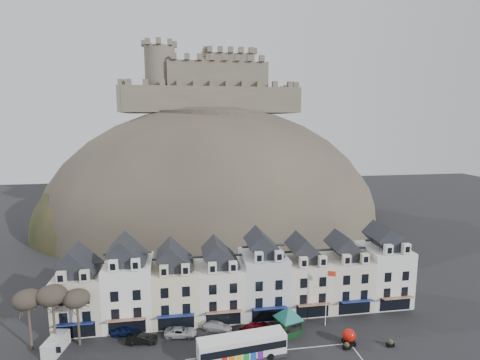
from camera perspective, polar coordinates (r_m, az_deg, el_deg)
The scene contains 19 objects.
townhouse_terrace at distance 60.40m, azimuth 0.44°, elevation -14.87°, with size 54.40×9.35×11.80m.
castle_hill at distance 111.92m, azimuth -3.55°, elevation -6.34°, with size 100.00×76.00×68.00m.
castle at distance 115.27m, azimuth -4.48°, elevation 14.21°, with size 50.20×22.20×22.00m.
tree_left_far at distance 57.61m, azimuth -29.66°, elevation -15.61°, with size 3.61×3.61×8.24m.
tree_left_mid at distance 56.51m, azimuth -26.74°, elevation -15.48°, with size 3.78×3.78×8.64m.
tree_left_near at distance 55.96m, azimuth -23.64°, elevation -16.28°, with size 3.43×3.43×7.84m.
bus at distance 51.40m, azimuth 0.29°, elevation -24.01°, with size 11.43×3.88×3.16m.
bus_shelter at distance 55.88m, azimuth 7.41°, elevation -19.44°, with size 6.21×6.21×4.13m.
red_buoy at distance 56.39m, azimuth 16.27°, elevation -21.92°, with size 1.74×1.74×2.16m.
flagpole at distance 58.02m, azimuth 13.13°, elevation -16.50°, with size 1.16×0.58×8.75m.
white_van at distance 58.37m, azimuth -26.24°, elevation -21.54°, with size 2.57×4.47×1.92m.
planter_west at distance 55.64m, azimuth 15.96°, elevation -23.13°, with size 1.04×0.68×0.97m.
planter_east at distance 57.91m, azimuth 21.94°, elevation -22.06°, with size 1.02×0.70×1.00m.
car_navy at distance 58.83m, azimuth -17.05°, elevation -21.02°, with size 1.64×4.07×1.39m, color #0B143A.
car_black at distance 56.41m, azimuth -14.75°, elevation -22.35°, with size 1.41×4.05×1.33m, color black.
car_silver at distance 56.92m, azimuth -9.03°, elevation -21.90°, with size 2.05×4.38×1.24m, color silver.
car_white at distance 57.65m, azimuth -3.48°, elevation -21.36°, with size 1.74×4.29×1.24m, color silver.
car_maroon at distance 56.92m, azimuth 2.29°, elevation -21.60°, with size 1.83×4.56×1.55m, color #52040A.
car_charcoal at distance 59.07m, azimuth 7.35°, elevation -20.59°, with size 1.37×3.94×1.30m, color black.
Camera 1 is at (-9.07, -38.47, 29.79)m, focal length 28.00 mm.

